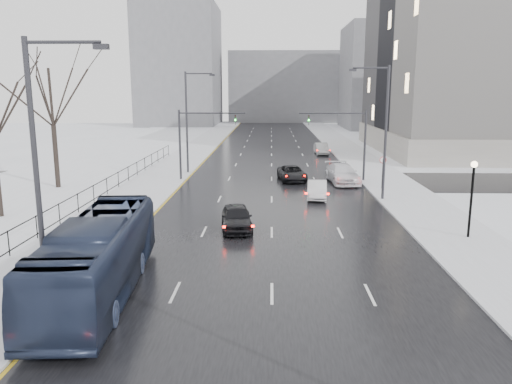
# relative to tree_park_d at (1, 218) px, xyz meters

# --- Properties ---
(road) EXTENTS (16.00, 150.00, 0.04)m
(road) POSITION_rel_tree_park_d_xyz_m (17.80, 26.00, 0.02)
(road) COLOR black
(road) RESTS_ON ground
(cross_road) EXTENTS (130.00, 10.00, 0.04)m
(cross_road) POSITION_rel_tree_park_d_xyz_m (17.80, 14.00, 0.02)
(cross_road) COLOR black
(cross_road) RESTS_ON ground
(sidewalk_left) EXTENTS (5.00, 150.00, 0.16)m
(sidewalk_left) POSITION_rel_tree_park_d_xyz_m (7.30, 26.00, 0.08)
(sidewalk_left) COLOR silver
(sidewalk_left) RESTS_ON ground
(sidewalk_right) EXTENTS (5.00, 150.00, 0.16)m
(sidewalk_right) POSITION_rel_tree_park_d_xyz_m (28.30, 26.00, 0.08)
(sidewalk_right) COLOR silver
(sidewalk_right) RESTS_ON ground
(park_strip) EXTENTS (14.00, 150.00, 0.12)m
(park_strip) POSITION_rel_tree_park_d_xyz_m (-2.20, 26.00, 0.06)
(park_strip) COLOR white
(park_strip) RESTS_ON ground
(tree_park_d) EXTENTS (8.75, 8.75, 12.50)m
(tree_park_d) POSITION_rel_tree_park_d_xyz_m (0.00, 0.00, 0.00)
(tree_park_d) COLOR black
(tree_park_d) RESTS_ON ground
(tree_park_e) EXTENTS (9.45, 9.45, 13.50)m
(tree_park_e) POSITION_rel_tree_park_d_xyz_m (-0.40, 10.00, 0.00)
(tree_park_e) COLOR black
(tree_park_e) RESTS_ON ground
(iron_fence) EXTENTS (0.06, 70.00, 1.30)m
(iron_fence) POSITION_rel_tree_park_d_xyz_m (4.80, -4.00, 0.91)
(iron_fence) COLOR black
(iron_fence) RESTS_ON sidewalk_left
(streetlight_r_mid) EXTENTS (2.95, 0.25, 10.00)m
(streetlight_r_mid) POSITION_rel_tree_park_d_xyz_m (25.97, 6.00, 5.62)
(streetlight_r_mid) COLOR #2D2D33
(streetlight_r_mid) RESTS_ON ground
(streetlight_l_near) EXTENTS (2.95, 0.25, 10.00)m
(streetlight_l_near) POSITION_rel_tree_park_d_xyz_m (9.63, -14.00, 5.62)
(streetlight_l_near) COLOR #2D2D33
(streetlight_l_near) RESTS_ON ground
(streetlight_l_far) EXTENTS (2.95, 0.25, 10.00)m
(streetlight_l_far) POSITION_rel_tree_park_d_xyz_m (9.63, 18.00, 5.62)
(streetlight_l_far) COLOR #2D2D33
(streetlight_l_far) RESTS_ON ground
(lamppost_r_mid) EXTENTS (0.36, 0.36, 4.28)m
(lamppost_r_mid) POSITION_rel_tree_park_d_xyz_m (28.80, -4.00, 2.94)
(lamppost_r_mid) COLOR black
(lamppost_r_mid) RESTS_ON sidewalk_right
(mast_signal_right) EXTENTS (6.10, 0.33, 6.50)m
(mast_signal_right) POSITION_rel_tree_park_d_xyz_m (25.13, 14.00, 4.11)
(mast_signal_right) COLOR #2D2D33
(mast_signal_right) RESTS_ON ground
(mast_signal_left) EXTENTS (6.10, 0.33, 6.50)m
(mast_signal_left) POSITION_rel_tree_park_d_xyz_m (10.47, 14.00, 4.11)
(mast_signal_left) COLOR #2D2D33
(mast_signal_left) RESTS_ON ground
(no_uturn_sign) EXTENTS (0.60, 0.06, 2.70)m
(no_uturn_sign) POSITION_rel_tree_park_d_xyz_m (27.00, 10.00, 2.30)
(no_uturn_sign) COLOR #2D2D33
(no_uturn_sign) RESTS_ON sidewalk_right
(bldg_far_right) EXTENTS (24.00, 20.00, 22.00)m
(bldg_far_right) POSITION_rel_tree_park_d_xyz_m (45.80, 81.00, 11.00)
(bldg_far_right) COLOR slate
(bldg_far_right) RESTS_ON ground
(bldg_far_left) EXTENTS (18.00, 22.00, 28.00)m
(bldg_far_left) POSITION_rel_tree_park_d_xyz_m (-4.20, 91.00, 14.00)
(bldg_far_left) COLOR slate
(bldg_far_left) RESTS_ON ground
(bldg_far_center) EXTENTS (30.00, 18.00, 18.00)m
(bldg_far_center) POSITION_rel_tree_park_d_xyz_m (21.80, 106.00, 9.00)
(bldg_far_center) COLOR slate
(bldg_far_center) RESTS_ON ground
(bus) EXTENTS (3.54, 11.62, 3.19)m
(bus) POSITION_rel_tree_park_d_xyz_m (10.80, -12.22, 1.64)
(bus) COLOR #252E48
(bus) RESTS_ON road
(sedan_center_near) EXTENTS (2.27, 4.55, 1.49)m
(sedan_center_near) POSITION_rel_tree_park_d_xyz_m (15.69, -2.45, 0.78)
(sedan_center_near) COLOR black
(sedan_center_near) RESTS_ON road
(sedan_right_near) EXTENTS (1.82, 4.24, 1.36)m
(sedan_right_near) POSITION_rel_tree_park_d_xyz_m (21.30, 6.54, 0.72)
(sedan_right_near) COLOR silver
(sedan_right_near) RESTS_ON road
(sedan_right_cross) EXTENTS (2.83, 5.14, 1.36)m
(sedan_right_cross) POSITION_rel_tree_park_d_xyz_m (19.67, 14.14, 0.72)
(sedan_right_cross) COLOR black
(sedan_right_cross) RESTS_ON road
(sedan_right_far) EXTENTS (2.96, 6.01, 1.68)m
(sedan_right_far) POSITION_rel_tree_park_d_xyz_m (24.14, 13.11, 0.88)
(sedan_right_far) COLOR white
(sedan_right_far) RESTS_ON road
(sedan_right_distant) EXTENTS (1.71, 4.48, 1.46)m
(sedan_right_distant) POSITION_rel_tree_park_d_xyz_m (24.28, 33.65, 0.77)
(sedan_right_distant) COLOR #A9AAAE
(sedan_right_distant) RESTS_ON road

